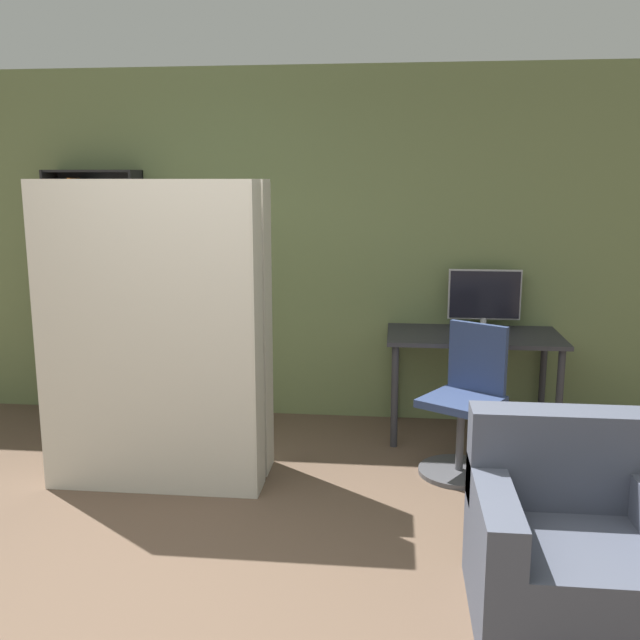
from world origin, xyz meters
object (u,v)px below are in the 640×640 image
bookshelf (91,294)px  mattress_far (168,328)px  monitor (484,298)px  armchair (572,546)px  office_chair (465,413)px  mattress_near (151,339)px

bookshelf → mattress_far: bearing=-46.8°
monitor → bookshelf: size_ratio=0.28×
mattress_far → monitor: bearing=25.5°
armchair → monitor: bearing=92.7°
office_chair → bookshelf: bearing=162.2°
office_chair → armchair: size_ratio=1.13×
armchair → office_chair: bearing=101.7°
monitor → office_chair: size_ratio=0.56×
monitor → mattress_near: (-2.11, -1.33, -0.06)m
bookshelf → mattress_near: 1.65m
bookshelf → armchair: (3.18, -2.45, -0.65)m
monitor → mattress_far: 2.33m
bookshelf → monitor: bearing=-0.4°
armchair → bookshelf: bearing=142.5°
monitor → mattress_near: mattress_near is taller
office_chair → bookshelf: 3.07m
mattress_far → armchair: size_ratio=2.20×
monitor → office_chair: (-0.20, -0.90, -0.60)m
office_chair → bookshelf: (-2.87, 0.92, 0.58)m
bookshelf → mattress_near: size_ratio=1.04×
monitor → office_chair: bearing=-102.6°
mattress_near → mattress_far: (0.00, 0.32, -0.00)m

